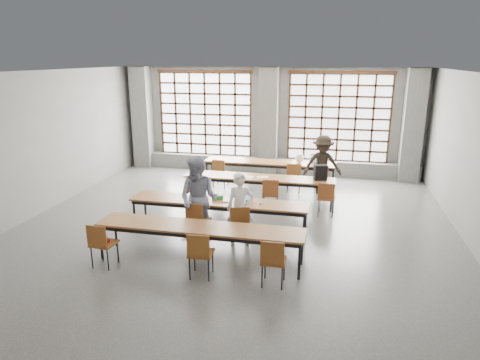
{
  "coord_description": "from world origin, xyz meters",
  "views": [
    {
      "loc": [
        2.13,
        -8.77,
        3.81
      ],
      "look_at": [
        0.1,
        0.4,
        1.1
      ],
      "focal_mm": 32.0,
      "sensor_mm": 36.0,
      "label": 1
    }
  ],
  "objects_px": {
    "chair_back_mid": "(294,175)",
    "student_back": "(322,165)",
    "student_female": "(199,199)",
    "chair_near_mid": "(200,251)",
    "chair_mid_left": "(195,187)",
    "backpack": "(320,173)",
    "chair_back_right": "(321,176)",
    "chair_front_right": "(240,221)",
    "mouse": "(261,203)",
    "red_pouch": "(104,241)",
    "chair_mid_centre": "(271,192)",
    "laptop_front": "(244,198)",
    "desk_row_c": "(219,203)",
    "chair_near_left": "(101,241)",
    "phone": "(225,202)",
    "laptop_back": "(315,161)",
    "plastic_bag": "(299,158)",
    "chair_back_left": "(220,170)",
    "chair_front_left": "(197,218)",
    "student_male": "(240,209)",
    "desk_row_b": "(259,179)",
    "chair_mid_right": "(326,195)",
    "desk_row_a": "(270,164)",
    "green_box": "(217,197)",
    "chair_near_right": "(273,258)",
    "desk_row_d": "(199,229)"
  },
  "relations": [
    {
      "from": "chair_near_left",
      "to": "student_back",
      "type": "height_order",
      "value": "student_back"
    },
    {
      "from": "chair_front_right",
      "to": "laptop_back",
      "type": "relative_size",
      "value": 2.05
    },
    {
      "from": "chair_back_mid",
      "to": "student_back",
      "type": "bearing_deg",
      "value": 9.22
    },
    {
      "from": "chair_back_right",
      "to": "chair_near_mid",
      "type": "height_order",
      "value": "same"
    },
    {
      "from": "mouse",
      "to": "green_box",
      "type": "relative_size",
      "value": 0.39
    },
    {
      "from": "student_female",
      "to": "plastic_bag",
      "type": "xyz_separation_m",
      "value": [
        1.75,
        4.45,
        -0.04
      ]
    },
    {
      "from": "chair_near_right",
      "to": "red_pouch",
      "type": "height_order",
      "value": "chair_near_right"
    },
    {
      "from": "phone",
      "to": "student_female",
      "type": "bearing_deg",
      "value": -140.19
    },
    {
      "from": "desk_row_c",
      "to": "student_male",
      "type": "xyz_separation_m",
      "value": [
        0.6,
        -0.5,
        0.1
      ]
    },
    {
      "from": "chair_back_mid",
      "to": "student_male",
      "type": "height_order",
      "value": "student_male"
    },
    {
      "from": "chair_back_right",
      "to": "green_box",
      "type": "relative_size",
      "value": 3.52
    },
    {
      "from": "desk_row_b",
      "to": "green_box",
      "type": "xyz_separation_m",
      "value": [
        -0.59,
        -2.05,
        0.11
      ]
    },
    {
      "from": "chair_near_right",
      "to": "chair_back_right",
      "type": "bearing_deg",
      "value": 83.64
    },
    {
      "from": "chair_mid_left",
      "to": "chair_near_mid",
      "type": "bearing_deg",
      "value": -70.57
    },
    {
      "from": "chair_near_left",
      "to": "laptop_back",
      "type": "distance_m",
      "value": 7.14
    },
    {
      "from": "desk_row_b",
      "to": "plastic_bag",
      "type": "bearing_deg",
      "value": 63.44
    },
    {
      "from": "student_female",
      "to": "desk_row_c",
      "type": "bearing_deg",
      "value": 66.44
    },
    {
      "from": "student_female",
      "to": "chair_near_mid",
      "type": "bearing_deg",
      "value": -64.46
    },
    {
      "from": "desk_row_c",
      "to": "laptop_back",
      "type": "height_order",
      "value": "laptop_back"
    },
    {
      "from": "desk_row_c",
      "to": "chair_near_mid",
      "type": "height_order",
      "value": "chair_near_mid"
    },
    {
      "from": "mouse",
      "to": "desk_row_b",
      "type": "bearing_deg",
      "value": 100.93
    },
    {
      "from": "red_pouch",
      "to": "student_female",
      "type": "bearing_deg",
      "value": 49.11
    },
    {
      "from": "chair_mid_centre",
      "to": "mouse",
      "type": "height_order",
      "value": "chair_mid_centre"
    },
    {
      "from": "desk_row_a",
      "to": "chair_mid_left",
      "type": "height_order",
      "value": "chair_mid_left"
    },
    {
      "from": "desk_row_b",
      "to": "student_back",
      "type": "distance_m",
      "value": 2.07
    },
    {
      "from": "chair_near_left",
      "to": "student_female",
      "type": "distance_m",
      "value": 2.18
    },
    {
      "from": "chair_front_right",
      "to": "mouse",
      "type": "bearing_deg",
      "value": 61.5
    },
    {
      "from": "desk_row_b",
      "to": "chair_mid_right",
      "type": "distance_m",
      "value": 1.91
    },
    {
      "from": "chair_mid_left",
      "to": "chair_near_right",
      "type": "relative_size",
      "value": 1.0
    },
    {
      "from": "chair_mid_left",
      "to": "backpack",
      "type": "distance_m",
      "value": 3.28
    },
    {
      "from": "desk_row_a",
      "to": "chair_back_mid",
      "type": "xyz_separation_m",
      "value": [
        0.8,
        -0.63,
        -0.13
      ]
    },
    {
      "from": "desk_row_b",
      "to": "desk_row_c",
      "type": "bearing_deg",
      "value": -104.13
    },
    {
      "from": "student_back",
      "to": "laptop_back",
      "type": "xyz_separation_m",
      "value": [
        -0.23,
        0.61,
        -0.05
      ]
    },
    {
      "from": "chair_near_left",
      "to": "plastic_bag",
      "type": "bearing_deg",
      "value": 62.96
    },
    {
      "from": "laptop_back",
      "to": "phone",
      "type": "relative_size",
      "value": 3.3
    },
    {
      "from": "backpack",
      "to": "laptop_back",
      "type": "bearing_deg",
      "value": 79.2
    },
    {
      "from": "chair_near_right",
      "to": "plastic_bag",
      "type": "xyz_separation_m",
      "value": [
        -0.09,
        6.11,
        0.34
      ]
    },
    {
      "from": "desk_row_c",
      "to": "chair_near_right",
      "type": "bearing_deg",
      "value": -54.47
    },
    {
      "from": "chair_mid_centre",
      "to": "laptop_front",
      "type": "distance_m",
      "value": 1.46
    },
    {
      "from": "desk_row_d",
      "to": "chair_back_left",
      "type": "xyz_separation_m",
      "value": [
        -0.9,
        4.8,
        -0.13
      ]
    },
    {
      "from": "red_pouch",
      "to": "chair_mid_left",
      "type": "bearing_deg",
      "value": 80.21
    },
    {
      "from": "student_female",
      "to": "student_back",
      "type": "relative_size",
      "value": 1.08
    },
    {
      "from": "student_back",
      "to": "laptop_front",
      "type": "bearing_deg",
      "value": -129.63
    },
    {
      "from": "chair_mid_centre",
      "to": "phone",
      "type": "distance_m",
      "value": 1.78
    },
    {
      "from": "desk_row_c",
      "to": "student_female",
      "type": "xyz_separation_m",
      "value": [
        -0.3,
        -0.5,
        0.25
      ]
    },
    {
      "from": "chair_back_left",
      "to": "student_male",
      "type": "relative_size",
      "value": 0.58
    },
    {
      "from": "mouse",
      "to": "red_pouch",
      "type": "relative_size",
      "value": 0.49
    },
    {
      "from": "chair_mid_centre",
      "to": "chair_front_left",
      "type": "distance_m",
      "value": 2.47
    },
    {
      "from": "chair_back_left",
      "to": "chair_front_left",
      "type": "bearing_deg",
      "value": -82.03
    },
    {
      "from": "chair_mid_left",
      "to": "mouse",
      "type": "relative_size",
      "value": 8.98
    }
  ]
}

